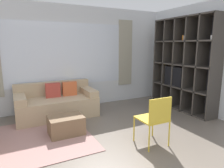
{
  "coord_description": "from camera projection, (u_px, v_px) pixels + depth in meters",
  "views": [
    {
      "loc": [
        -1.34,
        -2.11,
        1.69
      ],
      "look_at": [
        0.6,
        1.71,
        0.85
      ],
      "focal_mm": 32.0,
      "sensor_mm": 36.0,
      "label": 1
    }
  ],
  "objects": [
    {
      "name": "wall_back",
      "position": [
        67.0,
        58.0,
        5.24
      ],
      "size": [
        6.94,
        0.11,
        2.7
      ],
      "color": "silver",
      "rests_on": "ground_plane"
    },
    {
      "name": "wall_right",
      "position": [
        194.0,
        58.0,
        5.15
      ],
      "size": [
        0.07,
        4.3,
        2.7
      ],
      "primitive_type": "cube",
      "color": "silver",
      "rests_on": "ground_plane"
    },
    {
      "name": "area_rug",
      "position": [
        27.0,
        141.0,
        3.56
      ],
      "size": [
        2.21,
        1.88,
        0.01
      ],
      "primitive_type": "cube",
      "color": "gray",
      "rests_on": "ground_plane"
    },
    {
      "name": "shelving_unit",
      "position": [
        184.0,
        65.0,
        5.18
      ],
      "size": [
        0.43,
        1.91,
        2.38
      ],
      "color": "#232328",
      "rests_on": "ground_plane"
    },
    {
      "name": "couch_main",
      "position": [
        57.0,
        104.0,
        4.8
      ],
      "size": [
        1.83,
        0.94,
        0.8
      ],
      "color": "tan",
      "rests_on": "ground_plane"
    },
    {
      "name": "ottoman",
      "position": [
        66.0,
        125.0,
        3.82
      ],
      "size": [
        0.64,
        0.49,
        0.36
      ],
      "color": "brown",
      "rests_on": "ground_plane"
    },
    {
      "name": "folding_chair",
      "position": [
        155.0,
        117.0,
        3.31
      ],
      "size": [
        0.44,
        0.46,
        0.86
      ],
      "rotation": [
        0.0,
        0.0,
        3.14
      ],
      "color": "gold",
      "rests_on": "ground_plane"
    }
  ]
}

